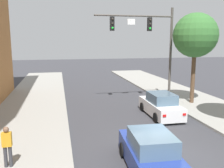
{
  "coord_description": "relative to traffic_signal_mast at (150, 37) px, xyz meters",
  "views": [
    {
      "loc": [
        -4.44,
        -9.47,
        5.02
      ],
      "look_at": [
        -0.77,
        7.38,
        2.0
      ],
      "focal_mm": 39.4,
      "sensor_mm": 36.0,
      "label": 1
    }
  ],
  "objects": [
    {
      "name": "car_following_blue",
      "position": [
        -3.89,
        -10.46,
        -4.61
      ],
      "size": [
        2.01,
        4.32,
        1.6
      ],
      "color": "navy",
      "rests_on": "ground"
    },
    {
      "name": "street_tree_second",
      "position": [
        3.11,
        -1.43,
        0.09
      ],
      "size": [
        3.41,
        3.41,
        7.02
      ],
      "color": "brown",
      "rests_on": "sidewalk_right"
    },
    {
      "name": "pedestrian_sidewalk_left_walker",
      "position": [
        -9.31,
        -9.22,
        -4.27
      ],
      "size": [
        0.36,
        0.22,
        1.64
      ],
      "color": "#333338",
      "rests_on": "sidewalk_left"
    },
    {
      "name": "ground_plane",
      "position": [
        -2.8,
        -9.37,
        -5.33
      ],
      "size": [
        120.0,
        120.0,
        0.0
      ],
      "primitive_type": "plane",
      "color": "#38383D"
    },
    {
      "name": "traffic_signal_mast",
      "position": [
        0.0,
        0.0,
        0.0
      ],
      "size": [
        6.42,
        0.38,
        7.5
      ],
      "color": "#514C47",
      "rests_on": "sidewalk_right"
    },
    {
      "name": "car_lead_white",
      "position": [
        -0.6,
        -3.82,
        -4.61
      ],
      "size": [
        1.86,
        4.25,
        1.6
      ],
      "color": "silver",
      "rests_on": "ground"
    }
  ]
}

